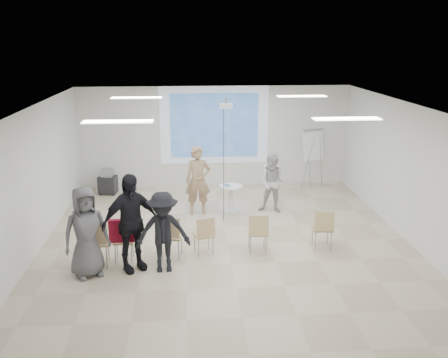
{
  "coord_description": "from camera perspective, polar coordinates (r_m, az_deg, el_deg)",
  "views": [
    {
      "loc": [
        -0.84,
        -10.08,
        4.36
      ],
      "look_at": [
        0.0,
        0.8,
        1.25
      ],
      "focal_mm": 40.0,
      "sensor_mm": 36.0,
      "label": 1
    }
  ],
  "objects": [
    {
      "name": "chair_right_inner",
      "position": [
        10.39,
        3.91,
        -5.88
      ],
      "size": [
        0.42,
        0.45,
        0.86
      ],
      "rotation": [
        0.0,
        0.0,
        -0.04
      ],
      "color": "tan",
      "rests_on": "floor"
    },
    {
      "name": "av_cart",
      "position": [
        14.71,
        -13.14,
        -0.38
      ],
      "size": [
        0.55,
        0.47,
        0.74
      ],
      "rotation": [
        0.0,
        0.0,
        -0.17
      ],
      "color": "black",
      "rests_on": "floor"
    },
    {
      "name": "chair_left_mid",
      "position": [
        10.2,
        -11.46,
        -6.67
      ],
      "size": [
        0.4,
        0.43,
        0.84
      ],
      "rotation": [
        0.0,
        0.0,
        0.01
      ],
      "color": "tan",
      "rests_on": "floor"
    },
    {
      "name": "chair_left_inner",
      "position": [
        10.17,
        -6.11,
        -6.25
      ],
      "size": [
        0.5,
        0.52,
        0.91
      ],
      "rotation": [
        0.0,
        0.0,
        -0.17
      ],
      "color": "tan",
      "rests_on": "floor"
    },
    {
      "name": "fluor_panel_sw",
      "position": [
        8.77,
        -12.03,
        6.44
      ],
      "size": [
        1.2,
        0.3,
        0.02
      ],
      "primitive_type": "cube",
      "color": "white",
      "rests_on": "ceiling"
    },
    {
      "name": "fluor_panel_se",
      "position": [
        9.14,
        13.84,
        6.71
      ],
      "size": [
        1.2,
        0.3,
        0.02
      ],
      "primitive_type": "cube",
      "color": "white",
      "rests_on": "ceiling"
    },
    {
      "name": "wall_right",
      "position": [
        11.56,
        20.77,
        0.53
      ],
      "size": [
        0.1,
        9.0,
        3.0
      ],
      "primitive_type": "cube",
      "color": "silver",
      "rests_on": "floor"
    },
    {
      "name": "fluor_panel_ne",
      "position": [
        12.49,
        8.88,
        9.33
      ],
      "size": [
        1.2,
        0.3,
        0.02
      ],
      "primitive_type": "cube",
      "color": "white",
      "rests_on": "ceiling"
    },
    {
      "name": "player_right",
      "position": [
        12.78,
        5.66,
        -0.12
      ],
      "size": [
        0.98,
        0.88,
        1.7
      ],
      "primitive_type": "imported",
      "rotation": [
        0.0,
        0.0,
        -0.32
      ],
      "color": "silver",
      "rests_on": "floor"
    },
    {
      "name": "floor",
      "position": [
        11.03,
        0.32,
        -7.65
      ],
      "size": [
        8.0,
        9.0,
        0.1
      ],
      "primitive_type": "cube",
      "color": "beige",
      "rests_on": "ground"
    },
    {
      "name": "laptop",
      "position": [
        10.28,
        -6.01,
        -6.3
      ],
      "size": [
        0.37,
        0.3,
        0.03
      ],
      "primitive_type": "imported",
      "rotation": [
        0.0,
        0.0,
        2.97
      ],
      "color": "black",
      "rests_on": "chair_left_inner"
    },
    {
      "name": "chair_far_left",
      "position": [
        10.09,
        -14.33,
        -6.76
      ],
      "size": [
        0.46,
        0.49,
        0.94
      ],
      "rotation": [
        0.0,
        0.0,
        0.04
      ],
      "color": "tan",
      "rests_on": "floor"
    },
    {
      "name": "projection_halo",
      "position": [
        14.8,
        -1.11,
        6.14
      ],
      "size": [
        3.2,
        0.01,
        2.3
      ],
      "primitive_type": "cube",
      "color": "silver",
      "rests_on": "wall_back"
    },
    {
      "name": "player_left",
      "position": [
        12.55,
        -2.99,
        0.33
      ],
      "size": [
        0.75,
        0.53,
        1.99
      ],
      "primitive_type": "imported",
      "rotation": [
        0.0,
        0.0,
        0.06
      ],
      "color": "tan",
      "rests_on": "floor"
    },
    {
      "name": "wall_left",
      "position": [
        10.95,
        -21.28,
        -0.34
      ],
      "size": [
        0.1,
        9.0,
        3.0
      ],
      "primitive_type": "cube",
      "color": "silver",
      "rests_on": "floor"
    },
    {
      "name": "controller_left",
      "position": [
        12.72,
        -2.23,
        2.02
      ],
      "size": [
        0.05,
        0.12,
        0.04
      ],
      "primitive_type": "cube",
      "rotation": [
        0.0,
        0.0,
        0.06
      ],
      "color": "white",
      "rests_on": "player_left"
    },
    {
      "name": "chair_right_far",
      "position": [
        10.78,
        11.26,
        -5.31
      ],
      "size": [
        0.43,
        0.46,
        0.87
      ],
      "rotation": [
        0.0,
        0.0,
        -0.06
      ],
      "color": "tan",
      "rests_on": "floor"
    },
    {
      "name": "audience_left",
      "position": [
        9.62,
        -10.7,
        -4.16
      ],
      "size": [
        1.5,
        1.31,
        2.21
      ],
      "primitive_type": "imported",
      "rotation": [
        0.0,
        0.0,
        0.52
      ],
      "color": "black",
      "rests_on": "floor"
    },
    {
      "name": "controller_right",
      "position": [
        12.91,
        4.72,
        1.44
      ],
      "size": [
        0.08,
        0.14,
        0.04
      ],
      "primitive_type": "cube",
      "rotation": [
        0.0,
        0.0,
        -0.32
      ],
      "color": "white",
      "rests_on": "player_right"
    },
    {
      "name": "wall_back",
      "position": [
        14.93,
        -1.12,
        4.86
      ],
      "size": [
        8.0,
        0.1,
        3.0
      ],
      "primitive_type": "cube",
      "color": "silver",
      "rests_on": "floor"
    },
    {
      "name": "projection_image",
      "position": [
        14.79,
        -1.11,
        6.14
      ],
      "size": [
        2.6,
        0.01,
        1.9
      ],
      "primitive_type": "cube",
      "color": "#2F5D9F",
      "rests_on": "wall_back"
    },
    {
      "name": "ceiling",
      "position": [
        10.2,
        0.35,
        8.53
      ],
      "size": [
        8.0,
        9.0,
        0.1
      ],
      "primitive_type": "cube",
      "color": "white",
      "rests_on": "wall_back"
    },
    {
      "name": "red_jacket",
      "position": [
        9.98,
        -11.63,
        -5.82
      ],
      "size": [
        0.49,
        0.12,
        0.46
      ],
      "primitive_type": "cube",
      "rotation": [
        0.0,
        0.0,
        0.01
      ],
      "color": "maroon",
      "rests_on": "chair_left_mid"
    },
    {
      "name": "fluor_panel_nw",
      "position": [
        12.21,
        -9.97,
        9.14
      ],
      "size": [
        1.2,
        0.3,
        0.02
      ],
      "primitive_type": "cube",
      "color": "white",
      "rests_on": "ceiling"
    },
    {
      "name": "ceiling_projector",
      "position": [
        11.73,
        0.22,
        7.72
      ],
      "size": [
        0.3,
        0.25,
        3.0
      ],
      "color": "white",
      "rests_on": "ceiling"
    },
    {
      "name": "audience_mid",
      "position": [
        9.54,
        -7.0,
        -5.46
      ],
      "size": [
        1.21,
        0.73,
        1.81
      ],
      "primitive_type": "imported",
      "rotation": [
        0.0,
        0.0,
        0.08
      ],
      "color": "black",
      "rests_on": "floor"
    },
    {
      "name": "audience_outer",
      "position": [
        9.62,
        -15.54,
        -5.28
      ],
      "size": [
        1.14,
        0.99,
        1.96
      ],
      "primitive_type": "imported",
      "rotation": [
        0.0,
        0.0,
        0.46
      ],
      "color": "#5E5E63",
      "rests_on": "floor"
    },
    {
      "name": "flipchart_easel",
      "position": [
        14.85,
        10.13,
        3.84
      ],
      "size": [
        0.74,
        0.58,
        1.79
      ],
      "rotation": [
        0.0,
        0.0,
        0.34
      ],
      "color": "#95989D",
      "rests_on": "floor"
    },
    {
      "name": "pedestal_table",
      "position": [
        12.83,
        0.76,
        -2.06
      ],
      "size": [
        0.72,
        0.72,
        0.72
      ],
      "rotation": [
        0.0,
        0.0,
        0.27
      ],
      "color": "silver",
      "rests_on": "floor"
    },
    {
      "name": "chair_center",
      "position": [
        10.33,
        -2.24,
        -6.13
      ],
      "size": [
        0.47,
        0.49,
        0.82
      ],
      "rotation": [
        0.0,
        0.0,
        0.25
      ],
      "color": "tan",
      "rests_on": "floor"
    }
  ]
}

